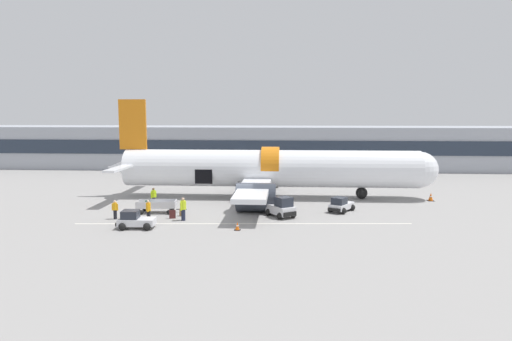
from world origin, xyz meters
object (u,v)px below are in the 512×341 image
object	(u,v)px
ground_crew_loader_b	(183,208)
baggage_cart_loading	(158,207)
baggage_tug_lead	(282,208)
suitcase_on_tarmac_spare	(172,214)
baggage_tug_mid	(135,221)
ground_crew_driver	(115,209)
ground_crew_supervisor	(154,196)
airplane	(266,170)
baggage_tug_rear	(341,205)
ground_crew_loader_a	(148,210)
suitcase_on_tarmac_upright	(182,212)

from	to	relation	value
ground_crew_loader_b	baggage_cart_loading	bearing A→B (deg)	136.68
baggage_tug_lead	suitcase_on_tarmac_spare	world-z (taller)	baggage_tug_lead
baggage_tug_mid	ground_crew_driver	bearing A→B (deg)	132.65
baggage_tug_lead	baggage_cart_loading	world-z (taller)	baggage_tug_lead
baggage_cart_loading	ground_crew_driver	bearing A→B (deg)	-137.41
baggage_cart_loading	ground_crew_supervisor	distance (m)	3.10
airplane	suitcase_on_tarmac_spare	size ratio (longest dim) A/B	41.52
baggage_tug_lead	baggage_tug_rear	bearing A→B (deg)	24.50
baggage_tug_rear	ground_crew_driver	size ratio (longest dim) A/B	1.90
ground_crew_driver	baggage_cart_loading	bearing A→B (deg)	42.59
ground_crew_loader_b	suitcase_on_tarmac_spare	xyz separation A→B (m)	(-1.04, 0.65, -0.62)
ground_crew_loader_a	airplane	bearing A→B (deg)	50.82
baggage_tug_rear	ground_crew_supervisor	distance (m)	16.96
baggage_tug_lead	baggage_tug_rear	xyz separation A→B (m)	(5.11, 2.33, -0.15)
baggage_tug_lead	ground_crew_driver	xyz separation A→B (m)	(-13.37, -1.73, 0.10)
baggage_tug_mid	suitcase_on_tarmac_upright	bearing A→B (deg)	59.76
ground_crew_supervisor	suitcase_on_tarmac_spare	size ratio (longest dim) A/B	2.11
baggage_tug_mid	ground_crew_loader_b	world-z (taller)	ground_crew_loader_b
baggage_cart_loading	ground_crew_loader_a	xyz separation A→B (m)	(0.10, -2.99, 0.36)
airplane	suitcase_on_tarmac_spare	bearing A→B (deg)	-126.03
airplane	baggage_tug_rear	xyz separation A→B (m)	(6.77, -6.33, -2.28)
baggage_tug_lead	ground_crew_driver	distance (m)	13.48
baggage_tug_lead	ground_crew_loader_b	size ratio (longest dim) A/B	1.58
baggage_cart_loading	ground_crew_loader_b	xyz separation A→B (m)	(2.81, -2.65, 0.45)
baggage_tug_mid	ground_crew_driver	size ratio (longest dim) A/B	1.84
baggage_tug_lead	ground_crew_loader_b	world-z (taller)	ground_crew_loader_b
baggage_tug_mid	baggage_cart_loading	bearing A→B (deg)	88.15
suitcase_on_tarmac_upright	ground_crew_supervisor	bearing A→B (deg)	132.23
baggage_tug_mid	ground_crew_loader_a	xyz separation A→B (m)	(0.28, 2.38, 0.30)
ground_crew_loader_b	ground_crew_supervisor	size ratio (longest dim) A/B	1.09
baggage_tug_mid	ground_crew_loader_a	size ratio (longest dim) A/B	1.69
ground_crew_loader_a	ground_crew_driver	xyz separation A→B (m)	(-2.88, 0.44, -0.07)
ground_crew_supervisor	suitcase_on_tarmac_spare	xyz separation A→B (m)	(2.97, -4.84, -0.54)
ground_crew_loader_b	ground_crew_driver	xyz separation A→B (m)	(-5.59, 0.10, -0.16)
baggage_tug_lead	suitcase_on_tarmac_spare	distance (m)	8.91
baggage_tug_lead	ground_crew_driver	bearing A→B (deg)	-172.61
airplane	baggage_tug_mid	bearing A→B (deg)	-124.58
baggage_tug_lead	baggage_cart_loading	distance (m)	10.63
baggage_tug_lead	baggage_tug_mid	distance (m)	11.69
airplane	baggage_cart_loading	bearing A→B (deg)	-138.72
suitcase_on_tarmac_upright	suitcase_on_tarmac_spare	bearing A→B (deg)	-121.10
baggage_tug_rear	ground_crew_driver	xyz separation A→B (m)	(-18.47, -4.06, 0.25)
baggage_tug_mid	baggage_tug_rear	bearing A→B (deg)	23.44
baggage_tug_lead	baggage_tug_rear	size ratio (longest dim) A/B	1.00
ground_crew_supervisor	suitcase_on_tarmac_upright	xyz separation A→B (m)	(3.54, -3.90, -0.57)
baggage_tug_rear	ground_crew_loader_a	size ratio (longest dim) A/B	1.75
baggage_cart_loading	suitcase_on_tarmac_upright	distance (m)	2.58
airplane	ground_crew_loader_a	world-z (taller)	airplane
ground_crew_loader_a	suitcase_on_tarmac_upright	bearing A→B (deg)	40.78
ground_crew_supervisor	ground_crew_loader_b	bearing A→B (deg)	-53.80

